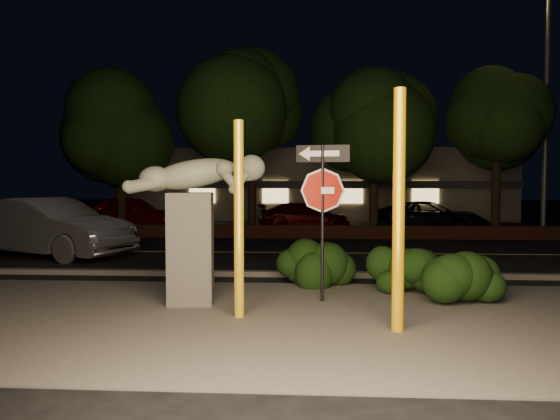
% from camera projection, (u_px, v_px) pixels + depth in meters
% --- Properties ---
extents(ground, '(90.00, 90.00, 0.00)m').
position_uv_depth(ground, '(311.00, 242.00, 19.49)').
color(ground, black).
rests_on(ground, ground).
extents(patio, '(14.00, 6.00, 0.02)m').
position_uv_depth(patio, '(308.00, 320.00, 8.53)').
color(patio, '#4C4944').
rests_on(patio, ground).
extents(road, '(80.00, 8.00, 0.01)m').
position_uv_depth(road, '(311.00, 253.00, 16.50)').
color(road, black).
rests_on(road, ground).
extents(lane_marking, '(80.00, 0.12, 0.00)m').
position_uv_depth(lane_marking, '(311.00, 253.00, 16.50)').
color(lane_marking, '#CCBA51').
rests_on(lane_marking, road).
extents(curb, '(80.00, 0.25, 0.12)m').
position_uv_depth(curb, '(310.00, 274.00, 12.41)').
color(curb, '#4C4944').
rests_on(curb, ground).
extents(brick_wall, '(40.00, 0.35, 0.50)m').
position_uv_depth(brick_wall, '(312.00, 232.00, 20.77)').
color(brick_wall, '#4E2519').
rests_on(brick_wall, ground).
extents(parking_lot, '(40.00, 12.00, 0.01)m').
position_uv_depth(parking_lot, '(312.00, 226.00, 26.47)').
color(parking_lot, black).
rests_on(parking_lot, ground).
extents(building, '(22.00, 10.20, 4.00)m').
position_uv_depth(building, '(313.00, 184.00, 34.32)').
color(building, '#686253').
rests_on(building, ground).
extents(tree_far_a, '(4.60, 4.60, 7.43)m').
position_uv_depth(tree_far_a, '(120.00, 105.00, 22.70)').
color(tree_far_a, black).
rests_on(tree_far_a, ground).
extents(tree_far_b, '(5.20, 5.20, 8.41)m').
position_uv_depth(tree_far_b, '(252.00, 88.00, 22.52)').
color(tree_far_b, black).
rests_on(tree_far_b, ground).
extents(tree_far_c, '(4.80, 4.80, 7.84)m').
position_uv_depth(tree_far_c, '(375.00, 94.00, 21.83)').
color(tree_far_c, black).
rests_on(tree_far_c, ground).
extents(tree_far_d, '(4.40, 4.40, 7.42)m').
position_uv_depth(tree_far_d, '(498.00, 101.00, 22.03)').
color(tree_far_d, black).
rests_on(tree_far_d, ground).
extents(yellow_pole_left, '(0.16, 0.16, 3.13)m').
position_uv_depth(yellow_pole_left, '(239.00, 220.00, 8.59)').
color(yellow_pole_left, yellow).
rests_on(yellow_pole_left, ground).
extents(yellow_pole_right, '(0.17, 0.17, 3.49)m').
position_uv_depth(yellow_pole_right, '(399.00, 211.00, 7.76)').
color(yellow_pole_right, yellow).
rests_on(yellow_pole_right, ground).
extents(signpost, '(0.95, 0.19, 2.82)m').
position_uv_depth(signpost, '(323.00, 191.00, 9.70)').
color(signpost, black).
rests_on(signpost, ground).
extents(sculpture, '(2.48, 0.94, 2.64)m').
position_uv_depth(sculpture, '(193.00, 212.00, 9.60)').
color(sculpture, '#4C4944').
rests_on(sculpture, ground).
extents(hedge_center, '(2.12, 1.18, 1.06)m').
position_uv_depth(hedge_center, '(309.00, 260.00, 11.36)').
color(hedge_center, black).
rests_on(hedge_center, ground).
extents(hedge_right, '(1.85, 1.22, 1.12)m').
position_uv_depth(hedge_right, '(411.00, 264.00, 10.65)').
color(hedge_right, black).
rests_on(hedge_right, ground).
extents(hedge_far_right, '(1.73, 1.27, 1.09)m').
position_uv_depth(hedge_far_right, '(461.00, 273.00, 9.67)').
color(hedge_far_right, black).
rests_on(hedge_far_right, ground).
extents(streetlight, '(1.47, 0.43, 9.75)m').
position_uv_depth(streetlight, '(541.00, 90.00, 21.61)').
color(streetlight, '#47474B').
rests_on(streetlight, ground).
extents(silver_sedan, '(5.49, 3.56, 1.71)m').
position_uv_depth(silver_sedan, '(48.00, 227.00, 15.61)').
color(silver_sedan, '#B1B1B6').
rests_on(silver_sedan, ground).
extents(parked_car_red, '(4.78, 2.45, 1.56)m').
position_uv_depth(parked_car_red, '(131.00, 213.00, 23.80)').
color(parked_car_red, maroon).
rests_on(parked_car_red, ground).
extents(parked_car_darkred, '(4.37, 2.33, 1.21)m').
position_uv_depth(parked_car_darkred, '(304.00, 216.00, 24.55)').
color(parked_car_darkred, '#420506').
rests_on(parked_car_darkred, ground).
extents(parked_car_dark, '(5.28, 3.91, 1.33)m').
position_uv_depth(parked_car_dark, '(429.00, 217.00, 23.02)').
color(parked_car_dark, black).
rests_on(parked_car_dark, ground).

